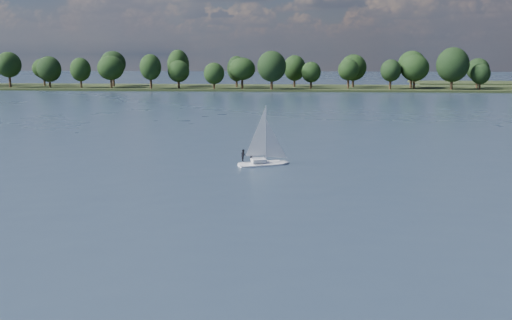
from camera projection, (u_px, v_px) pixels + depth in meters
The scene contains 4 objects.
ground at pixel (320, 120), 120.63m from camera, with size 700.00×700.00×0.00m, color #233342.
far_shore at pixel (311, 89), 230.42m from camera, with size 660.00×40.00×1.50m, color black.
sailboat at pixel (261, 148), 71.15m from camera, with size 6.16×3.98×7.89m.
treeline at pixel (298, 69), 225.90m from camera, with size 563.03×74.47×17.80m.
Camera 1 is at (-4.38, -20.82, 13.77)m, focal length 40.00 mm.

